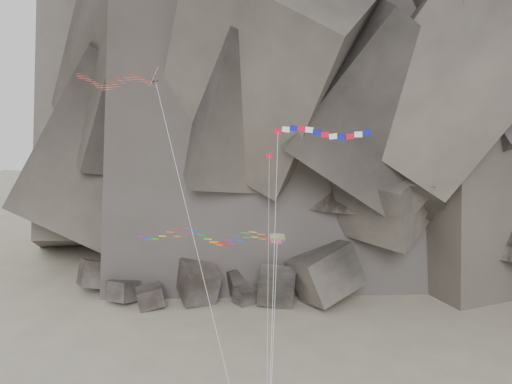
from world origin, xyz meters
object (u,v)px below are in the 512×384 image
(delta_kite, at_px, (110,81))
(pennant_kite, at_px, (268,231))
(parafoil_kite, at_px, (202,235))
(banner_kite, at_px, (321,136))

(delta_kite, distance_m, pennant_kite, 18.45)
(delta_kite, xyz_separation_m, pennant_kite, (13.88, 0.49, -12.14))
(pennant_kite, bearing_deg, parafoil_kite, 146.61)
(delta_kite, height_order, pennant_kite, delta_kite)
(delta_kite, bearing_deg, banner_kite, -4.89)
(parafoil_kite, relative_size, pennant_kite, 0.73)
(banner_kite, bearing_deg, delta_kite, -172.39)
(parafoil_kite, bearing_deg, pennant_kite, -2.92)
(banner_kite, bearing_deg, pennant_kite, -142.81)
(banner_kite, bearing_deg, parafoil_kite, -176.74)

